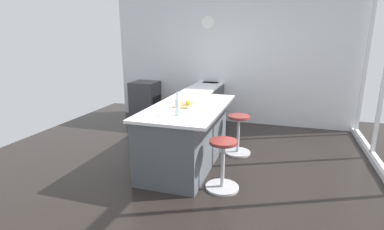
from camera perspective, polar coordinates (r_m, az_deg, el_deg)
name	(u,v)px	position (r m, az deg, el deg)	size (l,w,h in m)	color
ground_plane	(193,168)	(4.60, 0.25, -10.04)	(7.10, 7.10, 0.00)	black
interior_partition_left	(229,58)	(6.84, 7.17, 10.79)	(0.15, 5.37, 2.91)	silver
sink_cabinet	(208,103)	(6.74, 3.11, 2.25)	(2.42, 0.60, 1.19)	#4C5156
oven_range	(145,100)	(7.27, -8.91, 2.87)	(0.60, 0.61, 0.88)	#38383D
kitchen_island	(186,134)	(4.60, -1.16, -3.75)	(2.01, 1.07, 0.93)	#4C5156
stool_by_window	(238,136)	(5.08, 8.81, -3.94)	(0.44, 0.44, 0.67)	#B7B7BC
stool_middle	(223,166)	(3.92, 5.89, -9.74)	(0.44, 0.44, 0.67)	#B7B7BC
cutting_board	(184,105)	(4.46, -1.57, 1.88)	(0.36, 0.24, 0.02)	tan
apple_yellow	(188,102)	(4.43, -0.77, 2.43)	(0.08, 0.08, 0.08)	gold
water_bottle	(178,107)	(3.89, -2.78, 1.61)	(0.06, 0.06, 0.31)	silver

